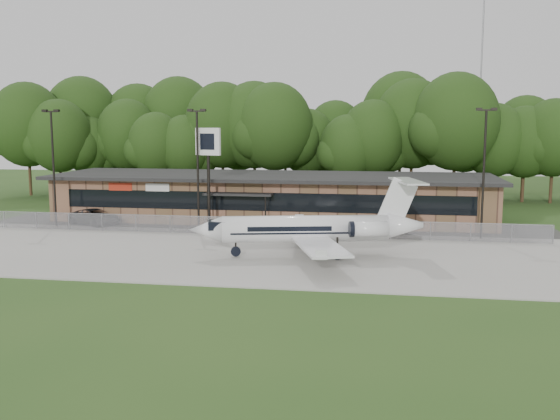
% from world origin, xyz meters
% --- Properties ---
extents(ground, '(160.00, 160.00, 0.00)m').
position_xyz_m(ground, '(0.00, 0.00, 0.00)').
color(ground, '#26491A').
rests_on(ground, ground).
extents(apron, '(64.00, 18.00, 0.08)m').
position_xyz_m(apron, '(0.00, 8.00, 0.04)').
color(apron, '#9E9B93').
rests_on(apron, ground).
extents(parking_lot, '(50.00, 9.00, 0.06)m').
position_xyz_m(parking_lot, '(0.00, 19.50, 0.03)').
color(parking_lot, '#383835').
rests_on(parking_lot, ground).
extents(terminal, '(41.00, 11.65, 4.30)m').
position_xyz_m(terminal, '(-0.00, 23.94, 2.18)').
color(terminal, '#8F5F47').
rests_on(terminal, ground).
extents(fence, '(46.00, 0.04, 1.52)m').
position_xyz_m(fence, '(0.00, 15.00, 0.78)').
color(fence, gray).
rests_on(fence, ground).
extents(treeline, '(72.00, 12.00, 15.00)m').
position_xyz_m(treeline, '(0.00, 42.00, 7.50)').
color(treeline, '#173511').
rests_on(treeline, ground).
extents(radio_mast, '(0.20, 0.20, 25.00)m').
position_xyz_m(radio_mast, '(22.00, 48.00, 12.50)').
color(radio_mast, gray).
rests_on(radio_mast, ground).
extents(light_pole_left, '(1.55, 0.30, 10.23)m').
position_xyz_m(light_pole_left, '(-18.00, 16.50, 5.98)').
color(light_pole_left, black).
rests_on(light_pole_left, ground).
extents(light_pole_mid, '(1.55, 0.30, 10.23)m').
position_xyz_m(light_pole_mid, '(-5.00, 16.50, 5.98)').
color(light_pole_mid, black).
rests_on(light_pole_mid, ground).
extents(light_pole_right, '(1.55, 0.30, 10.23)m').
position_xyz_m(light_pole_right, '(18.00, 16.50, 5.98)').
color(light_pole_right, black).
rests_on(light_pole_right, ground).
extents(business_jet, '(15.90, 14.31, 5.38)m').
position_xyz_m(business_jet, '(5.74, 7.70, 1.92)').
color(business_jet, white).
rests_on(business_jet, ground).
extents(suv, '(5.71, 4.47, 1.44)m').
position_xyz_m(suv, '(-15.11, 18.03, 0.72)').
color(suv, '#323234').
rests_on(suv, ground).
extents(pole_sign, '(2.27, 0.79, 8.68)m').
position_xyz_m(pole_sign, '(-4.17, 16.79, 6.64)').
color(pole_sign, black).
rests_on(pole_sign, ground).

